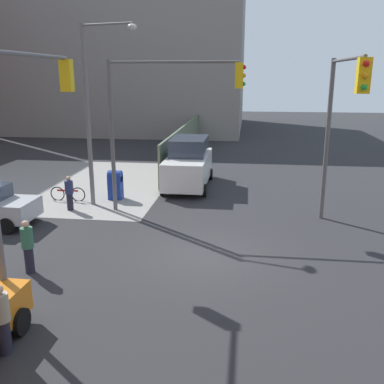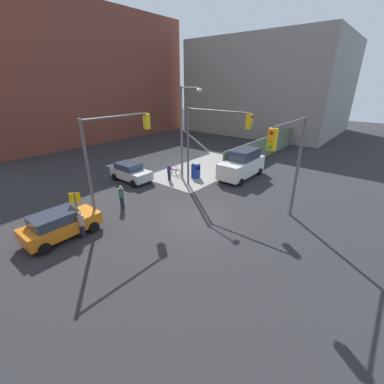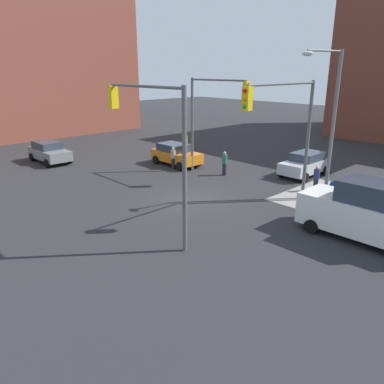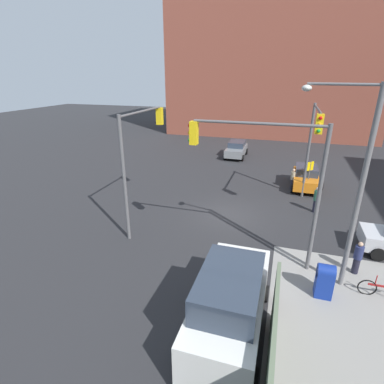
{
  "view_description": "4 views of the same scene",
  "coord_description": "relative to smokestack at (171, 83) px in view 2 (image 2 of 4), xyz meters",
  "views": [
    {
      "loc": [
        -13.3,
        -1.26,
        5.86
      ],
      "look_at": [
        2.13,
        0.72,
        1.6
      ],
      "focal_mm": 40.0,
      "sensor_mm": 36.0,
      "label": 1
    },
    {
      "loc": [
        -11.66,
        -9.07,
        8.23
      ],
      "look_at": [
        -0.26,
        0.2,
        1.98
      ],
      "focal_mm": 24.0,
      "sensor_mm": 36.0,
      "label": 2
    },
    {
      "loc": [
        14.65,
        -13.79,
        7.02
      ],
      "look_at": [
        1.66,
        -1.39,
        1.13
      ],
      "focal_mm": 35.0,
      "sensor_mm": 36.0,
      "label": 3
    },
    {
      "loc": [
        16.9,
        2.94,
        8.23
      ],
      "look_at": [
        2.1,
        -1.72,
        2.1
      ],
      "focal_mm": 28.0,
      "sensor_mm": 36.0,
      "label": 4
    }
  ],
  "objects": [
    {
      "name": "street_lamp_corner",
      "position": [
        -24.42,
        -24.56,
        -3.62
      ],
      "size": [
        0.96,
        2.61,
        8.0
      ],
      "color": "slate",
      "rests_on": "ground"
    },
    {
      "name": "pedestrian_crossing",
      "position": [
        -35.33,
        -26.2,
        -7.47
      ],
      "size": [
        0.36,
        0.36,
        1.64
      ],
      "rotation": [
        0.0,
        0.0,
        4.0
      ],
      "color": "#9E937A",
      "rests_on": "ground"
    },
    {
      "name": "ground_plane",
      "position": [
        -29.53,
        -30.0,
        -8.32
      ],
      "size": [
        120.0,
        120.0,
        0.0
      ],
      "primitive_type": "plane",
      "color": "#28282B"
    },
    {
      "name": "smokestack",
      "position": [
        0.0,
        0.0,
        0.0
      ],
      "size": [
        1.8,
        1.8,
        16.64
      ],
      "primitive_type": "cylinder",
      "color": "brown",
      "rests_on": "ground"
    },
    {
      "name": "construction_fence",
      "position": [
        -12.59,
        -26.8,
        -7.12
      ],
      "size": [
        17.87,
        0.12,
        2.4
      ],
      "primitive_type": "cube",
      "color": "#607056",
      "rests_on": "ground"
    },
    {
      "name": "mailbox_blue",
      "position": [
        -23.33,
        -25.0,
        -7.56
      ],
      "size": [
        0.56,
        0.64,
        1.43
      ],
      "color": "navy",
      "rests_on": "ground"
    },
    {
      "name": "pedestrian_waiting",
      "position": [
        -25.33,
        -23.5,
        -7.51
      ],
      "size": [
        0.36,
        0.36,
        1.57
      ],
      "rotation": [
        0.0,
        0.0,
        4.97
      ],
      "color": "navy",
      "rests_on": "ground"
    },
    {
      "name": "sidewalk_corner",
      "position": [
        -20.53,
        -21.0,
        -8.31
      ],
      "size": [
        12.0,
        12.0,
        0.01
      ],
      "primitive_type": "cube",
      "color": "gray",
      "rests_on": "ground"
    },
    {
      "name": "traffic_signal_nw_corner",
      "position": [
        -32.12,
        -25.5,
        -3.71
      ],
      "size": [
        5.04,
        0.36,
        6.5
      ],
      "color": "#59595B",
      "rests_on": "ground"
    },
    {
      "name": "pedestrian_walking_north",
      "position": [
        -31.53,
        -24.8,
        -7.44
      ],
      "size": [
        0.36,
        0.36,
        1.69
      ],
      "rotation": [
        0.0,
        0.0,
        1.85
      ],
      "color": "#2D664C",
      "rests_on": "ground"
    },
    {
      "name": "van_white_delivery",
      "position": [
        -20.42,
        -28.2,
        -7.04
      ],
      "size": [
        5.4,
        2.32,
        2.62
      ],
      "color": "white",
      "rests_on": "ground"
    },
    {
      "name": "bicycle_leaning_on_fence",
      "position": [
        -23.93,
        -22.8,
        -7.97
      ],
      "size": [
        0.05,
        1.75,
        0.97
      ],
      "color": "black",
      "rests_on": "ground"
    },
    {
      "name": "traffic_signal_se_corner",
      "position": [
        -26.93,
        -34.5,
        -3.71
      ],
      "size": [
        5.04,
        0.36,
        6.5
      ],
      "color": "#59595B",
      "rests_on": "ground"
    },
    {
      "name": "coupe_orange",
      "position": [
        -36.1,
        -25.26,
        -7.48
      ],
      "size": [
        4.14,
        2.02,
        1.62
      ],
      "color": "orange",
      "rests_on": "ground"
    },
    {
      "name": "hatchback_silver",
      "position": [
        -27.62,
        -20.89,
        -7.48
      ],
      "size": [
        2.02,
        3.93,
        1.62
      ],
      "color": "#B7BABF",
      "rests_on": "ground"
    },
    {
      "name": "warning_sign_two_way",
      "position": [
        -34.93,
        -25.15,
        -6.68
      ],
      "size": [
        0.48,
        0.48,
        2.4
      ],
      "color": "#4C4C4C",
      "rests_on": "ground"
    },
    {
      "name": "bicycle_at_crosswalk",
      "position": [
        -36.33,
        -24.0,
        -7.97
      ],
      "size": [
        1.75,
        0.05,
        0.97
      ],
      "color": "black",
      "rests_on": "ground"
    },
    {
      "name": "building_loft_east",
      "position": [
        6.47,
        -18.56,
        -0.83
      ],
      "size": [
        20.0,
        24.0,
        14.97
      ],
      "color": "gray",
      "rests_on": "ground"
    },
    {
      "name": "traffic_signal_ne_corner",
      "position": [
        -25.03,
        -27.7,
        -3.67
      ],
      "size": [
        0.36,
        5.74,
        6.5
      ],
      "color": "#59595B",
      "rests_on": "ground"
    },
    {
      "name": "building_warehouse_north",
      "position": [
        -18.76,
        4.0,
        0.72
      ],
      "size": [
        32.0,
        18.0,
        18.07
      ],
      "color": "brown",
      "rests_on": "ground"
    }
  ]
}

